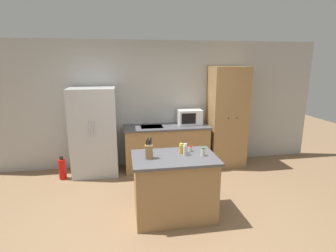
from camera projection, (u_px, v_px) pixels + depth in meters
name	position (u px, v px, depth m)	size (l,w,h in m)	color
ground_plane	(172.00, 225.00, 3.59)	(14.00, 14.00, 0.00)	#846647
wall_back	(152.00, 105.00, 5.51)	(7.20, 0.06, 2.60)	#B2B2AD
refrigerator	(94.00, 132.00, 5.08)	(0.86, 0.68, 1.70)	#B7BABC
back_counter	(167.00, 147.00, 5.44)	(1.73, 0.64, 0.91)	#9E7547
pantry_cabinet	(227.00, 117.00, 5.50)	(0.74, 0.62, 2.09)	#9E7547
kitchen_island	(174.00, 186.00, 3.71)	(1.16, 0.77, 0.90)	#9E7547
microwave	(189.00, 117.00, 5.47)	(0.49, 0.37, 0.31)	white
knife_block	(149.00, 151.00, 3.51)	(0.10, 0.08, 0.29)	#9E7547
spice_bottle_tall_dark	(203.00, 152.00, 3.62)	(0.06, 0.06, 0.12)	beige
spice_bottle_short_red	(185.00, 150.00, 3.65)	(0.06, 0.06, 0.17)	beige
spice_bottle_amber_oil	(190.00, 149.00, 3.80)	(0.05, 0.05, 0.08)	beige
spice_bottle_green_herb	(181.00, 149.00, 3.72)	(0.06, 0.06, 0.15)	gold
spice_bottle_pale_salt	(186.00, 149.00, 3.74)	(0.04, 0.04, 0.12)	#337033
fire_extinguisher	(62.00, 169.00, 4.96)	(0.14, 0.14, 0.46)	red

